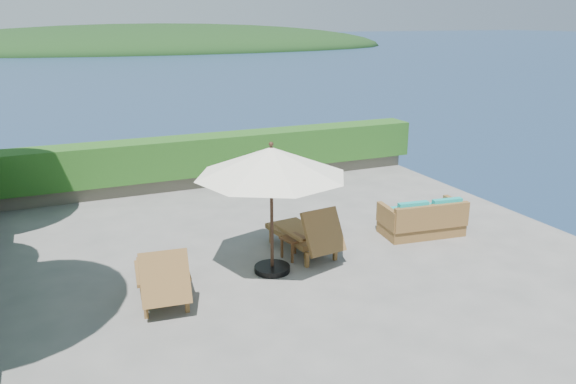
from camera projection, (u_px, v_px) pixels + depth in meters
name	position (u px, v px, depth m)	size (l,w,h in m)	color
ground	(290.00, 261.00, 10.53)	(12.00, 12.00, 0.00)	gray
foundation	(290.00, 334.00, 10.98)	(12.00, 12.00, 3.00)	#554E43
offshore_island	(160.00, 49.00, 143.62)	(126.00, 57.60, 12.60)	black
planter_wall_far	(208.00, 178.00, 15.38)	(12.00, 0.60, 0.36)	#666051
hedge_far	(207.00, 154.00, 15.18)	(12.40, 0.90, 1.00)	#1C4D16
patio_umbrella	(271.00, 163.00, 9.52)	(2.92, 2.92, 2.38)	black
lounge_left	(162.00, 276.00, 8.95)	(0.92, 1.86, 1.03)	brown
lounge_right	(307.00, 233.00, 10.72)	(0.95, 1.88, 1.04)	brown
side_table	(294.00, 241.00, 10.57)	(0.49, 0.49, 0.43)	brown
wicker_loveseat	(423.00, 220.00, 11.73)	(1.79, 1.06, 0.83)	brown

